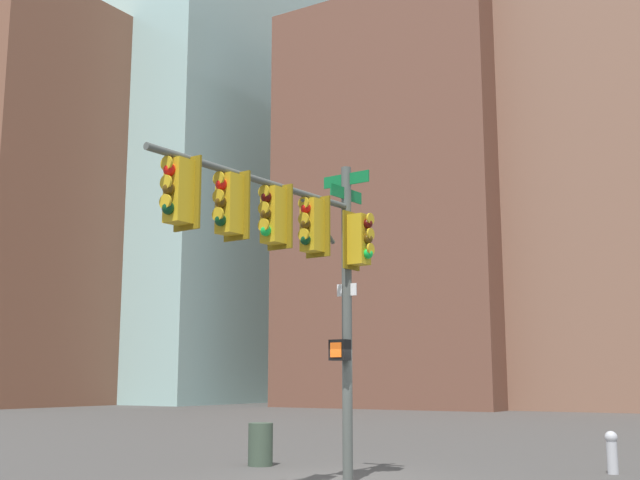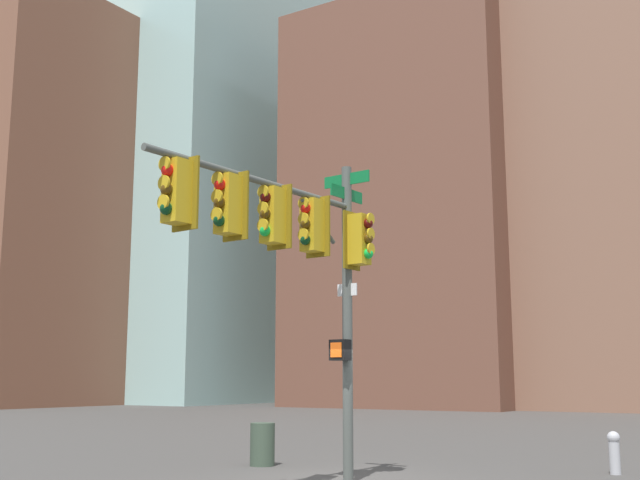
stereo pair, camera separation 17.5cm
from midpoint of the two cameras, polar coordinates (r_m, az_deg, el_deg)
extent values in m
plane|color=#423F3D|center=(16.23, 1.60, -16.74)|extent=(200.00, 200.00, 0.00)
cylinder|color=#4C514C|center=(15.76, 2.29, -5.70)|extent=(0.20, 0.20, 6.17)
cylinder|color=#4C514C|center=(14.03, -3.92, 4.20)|extent=(5.29, 0.48, 0.12)
cylinder|color=#4C514C|center=(15.23, 0.21, 1.33)|extent=(1.04, 0.15, 0.75)
cube|color=#0F6B33|center=(16.21, 2.22, 4.34)|extent=(0.10, 1.09, 0.24)
cube|color=#0F6B33|center=(16.14, 2.22, 3.31)|extent=(1.08, 0.10, 0.24)
cube|color=white|center=(15.81, 2.27, -3.57)|extent=(0.06, 0.45, 0.24)
cube|color=gold|center=(15.05, -0.24, 1.03)|extent=(0.36, 0.36, 1.00)
cube|color=#775E0F|center=(15.20, 0.19, 0.93)|extent=(0.08, 0.55, 1.16)
sphere|color=red|center=(14.95, -0.71, 2.28)|extent=(0.20, 0.20, 0.20)
cylinder|color=gold|center=(14.92, -0.86, 2.66)|extent=(0.06, 0.23, 0.23)
sphere|color=#4C330A|center=(14.89, -0.71, 1.15)|extent=(0.20, 0.20, 0.20)
cylinder|color=gold|center=(14.86, -0.86, 1.53)|extent=(0.06, 0.23, 0.23)
sphere|color=#0A3819|center=(14.84, -0.71, 0.02)|extent=(0.20, 0.20, 0.20)
cylinder|color=gold|center=(14.80, -0.87, 0.39)|extent=(0.06, 0.23, 0.23)
cube|color=gold|center=(14.17, -3.04, 1.74)|extent=(0.36, 0.36, 1.00)
cube|color=#775E0F|center=(14.31, -2.55, 1.62)|extent=(0.08, 0.55, 1.16)
sphere|color=#470A07|center=(14.08, -3.56, 3.07)|extent=(0.20, 0.20, 0.20)
cylinder|color=gold|center=(14.05, -3.73, 3.47)|extent=(0.06, 0.23, 0.23)
sphere|color=#4C330A|center=(14.01, -3.57, 1.87)|extent=(0.20, 0.20, 0.20)
cylinder|color=gold|center=(13.98, -3.74, 2.28)|extent=(0.06, 0.23, 0.23)
sphere|color=green|center=(13.95, -3.58, 0.66)|extent=(0.20, 0.20, 0.20)
cylinder|color=gold|center=(13.92, -3.75, 1.07)|extent=(0.06, 0.23, 0.23)
cube|color=gold|center=(13.32, -6.20, 2.53)|extent=(0.36, 0.36, 1.00)
cube|color=#775E0F|center=(13.46, -5.65, 2.39)|extent=(0.08, 0.55, 1.16)
sphere|color=red|center=(13.24, -6.78, 3.94)|extent=(0.20, 0.20, 0.20)
cylinder|color=gold|center=(13.22, -6.97, 4.38)|extent=(0.06, 0.23, 0.23)
sphere|color=#4C330A|center=(13.18, -6.81, 2.68)|extent=(0.20, 0.20, 0.20)
cylinder|color=gold|center=(13.15, -6.99, 3.11)|extent=(0.06, 0.23, 0.23)
sphere|color=#0A3819|center=(13.11, -6.83, 1.40)|extent=(0.20, 0.20, 0.20)
cylinder|color=gold|center=(13.09, -7.02, 1.83)|extent=(0.06, 0.23, 0.23)
cube|color=gold|center=(12.53, -9.78, 3.41)|extent=(0.36, 0.36, 1.00)
cube|color=#775E0F|center=(12.65, -9.16, 3.26)|extent=(0.08, 0.55, 1.16)
sphere|color=red|center=(12.46, -10.43, 4.92)|extent=(0.20, 0.20, 0.20)
cylinder|color=gold|center=(12.44, -10.64, 5.38)|extent=(0.06, 0.23, 0.23)
sphere|color=#4C330A|center=(12.39, -10.47, 3.58)|extent=(0.20, 0.20, 0.20)
cylinder|color=gold|center=(12.37, -10.68, 4.04)|extent=(0.06, 0.23, 0.23)
sphere|color=#0A3819|center=(12.32, -10.51, 2.22)|extent=(0.20, 0.20, 0.20)
cylinder|color=gold|center=(12.30, -10.72, 2.68)|extent=(0.06, 0.23, 0.23)
cube|color=gold|center=(15.78, 3.14, 0.02)|extent=(0.36, 0.36, 1.00)
cube|color=#775E0F|center=(15.88, 2.57, -0.05)|extent=(0.55, 0.08, 1.16)
sphere|color=#470A07|center=(15.72, 3.76, 1.18)|extent=(0.20, 0.20, 0.20)
cylinder|color=gold|center=(15.71, 3.95, 1.53)|extent=(0.23, 0.06, 0.23)
sphere|color=#4C330A|center=(15.67, 3.77, 0.10)|extent=(0.20, 0.20, 0.20)
cylinder|color=gold|center=(15.65, 3.96, 0.45)|extent=(0.23, 0.06, 0.23)
sphere|color=green|center=(15.62, 3.78, -0.98)|extent=(0.20, 0.20, 0.20)
cylinder|color=gold|center=(15.60, 3.98, -0.64)|extent=(0.23, 0.06, 0.23)
cube|color=black|center=(15.52, 1.77, -7.85)|extent=(0.28, 0.38, 0.40)
cube|color=#EA5914|center=(15.41, 1.48, -7.84)|extent=(0.04, 0.25, 0.28)
cylinder|color=#B2B2B7|center=(18.14, 20.54, -14.37)|extent=(0.22, 0.22, 0.65)
sphere|color=#B2B2B7|center=(18.11, 20.46, -13.07)|extent=(0.26, 0.26, 0.26)
cylinder|color=#B2B2B7|center=(18.29, 20.65, -14.22)|extent=(0.10, 0.09, 0.09)
cylinder|color=#384738|center=(18.73, -3.85, -14.34)|extent=(0.56, 0.56, 0.95)
cube|color=brown|center=(63.24, 8.80, 1.66)|extent=(21.67, 16.32, 28.87)
cube|color=#9EC6C1|center=(81.48, -9.69, 13.20)|extent=(23.34, 24.23, 67.31)
cube|color=brown|center=(69.84, -18.98, 1.80)|extent=(20.36, 18.08, 30.81)
camera|label=1|loc=(0.09, -89.67, -0.06)|focal=44.87mm
camera|label=2|loc=(0.09, 90.33, 0.06)|focal=44.87mm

